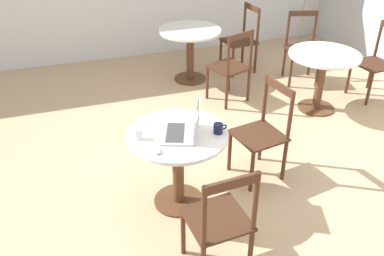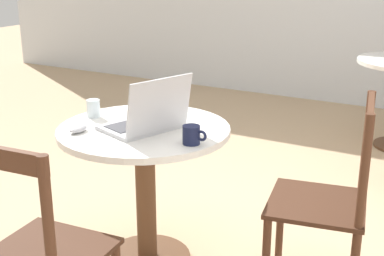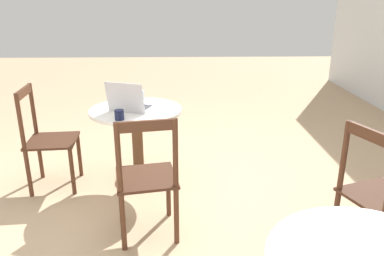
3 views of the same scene
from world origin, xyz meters
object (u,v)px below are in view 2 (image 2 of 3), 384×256
at_px(chair_near_right, 328,202).
at_px(drinking_glass, 93,108).
at_px(cafe_table_near, 145,161).
at_px(mug, 192,135).
at_px(laptop, 146,120).
at_px(mouse, 78,129).

relative_size(chair_near_right, drinking_glass, 10.40).
height_order(cafe_table_near, mug, mug).
relative_size(laptop, mug, 3.77).
xyz_separation_m(cafe_table_near, mug, (0.31, -0.09, 0.21)).
bearing_deg(cafe_table_near, drinking_glass, 176.84).
xyz_separation_m(chair_near_right, mouse, (-1.06, -0.36, 0.27)).
xyz_separation_m(cafe_table_near, chair_near_right, (0.84, 0.15, -0.08)).
distance_m(chair_near_right, mouse, 1.15).
distance_m(mug, drinking_glass, 0.63).
bearing_deg(cafe_table_near, mug, -17.08).
relative_size(cafe_table_near, mug, 7.30).
bearing_deg(drinking_glass, mouse, -67.76).
height_order(cafe_table_near, mouse, mouse).
height_order(laptop, mug, laptop).
xyz_separation_m(mouse, drinking_glass, (-0.09, 0.22, 0.03)).
xyz_separation_m(laptop, mug, (0.27, -0.06, -0.01)).
height_order(mouse, drinking_glass, drinking_glass).
bearing_deg(chair_near_right, mug, -154.87).
relative_size(mouse, mug, 0.90).
height_order(laptop, mouse, laptop).
relative_size(cafe_table_near, mouse, 8.06).
distance_m(laptop, mouse, 0.31).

